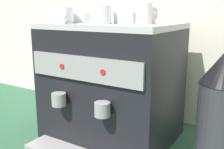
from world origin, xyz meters
TOP-DOWN VIEW (x-y plane):
  - ground_plane at (0.00, 0.00)m, footprint 4.00×4.00m
  - tiled_backsplash_wall at (0.00, 0.32)m, footprint 2.80×0.03m
  - espresso_machine at (0.00, -0.00)m, footprint 0.53×0.50m
  - ceramic_cup_0 at (0.01, -0.09)m, footprint 0.08×0.11m
  - ceramic_cup_1 at (0.13, 0.05)m, footprint 0.09×0.07m
  - ceramic_cup_2 at (0.16, -0.02)m, footprint 0.07×0.10m
  - ceramic_cup_3 at (-0.15, -0.13)m, footprint 0.10×0.10m
  - ceramic_bowl_0 at (-0.17, 0.11)m, footprint 0.12×0.12m
  - ceramic_bowl_1 at (0.07, -0.01)m, footprint 0.10×0.10m
  - ceramic_bowl_2 at (-0.15, -0.02)m, footprint 0.10×0.10m
  - ceramic_bowl_3 at (-0.01, 0.08)m, footprint 0.12×0.12m
  - coffee_grinder at (0.45, 0.04)m, footprint 0.19×0.19m
  - milk_pitcher at (-0.39, -0.00)m, footprint 0.09×0.09m

SIDE VIEW (x-z plane):
  - ground_plane at x=0.00m, z-range 0.00..0.00m
  - milk_pitcher at x=-0.39m, z-range 0.00..0.13m
  - coffee_grinder at x=0.45m, z-range 0.00..0.43m
  - espresso_machine at x=0.00m, z-range 0.00..0.50m
  - ceramic_bowl_0 at x=-0.17m, z-range 0.50..0.54m
  - ceramic_bowl_3 at x=-0.01m, z-range 0.50..0.54m
  - ceramic_bowl_2 at x=-0.15m, z-range 0.50..0.54m
  - ceramic_bowl_1 at x=0.07m, z-range 0.50..0.54m
  - ceramic_cup_3 at x=-0.15m, z-range 0.50..0.56m
  - tiled_backsplash_wall at x=0.00m, z-range 0.00..1.06m
  - ceramic_cup_0 at x=0.01m, z-range 0.50..0.57m
  - ceramic_cup_1 at x=0.13m, z-range 0.50..0.57m
  - ceramic_cup_2 at x=0.16m, z-range 0.50..0.58m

